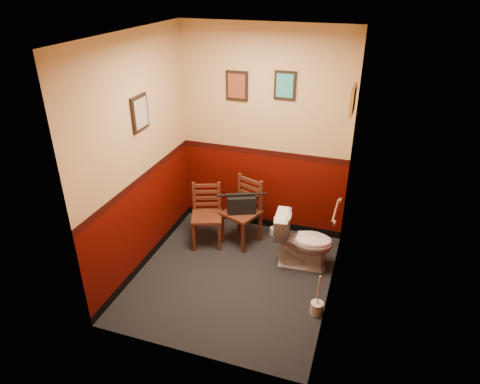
# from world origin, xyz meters

# --- Properties ---
(floor) EXTENTS (2.20, 2.40, 0.00)m
(floor) POSITION_xyz_m (0.00, 0.00, 0.00)
(floor) COLOR black
(floor) RESTS_ON ground
(ceiling) EXTENTS (2.20, 2.40, 0.00)m
(ceiling) POSITION_xyz_m (0.00, 0.00, 2.70)
(ceiling) COLOR silver
(ceiling) RESTS_ON ground
(wall_back) EXTENTS (2.20, 0.00, 2.70)m
(wall_back) POSITION_xyz_m (0.00, 1.20, 1.35)
(wall_back) COLOR #440702
(wall_back) RESTS_ON ground
(wall_front) EXTENTS (2.20, 0.00, 2.70)m
(wall_front) POSITION_xyz_m (0.00, -1.20, 1.35)
(wall_front) COLOR #440702
(wall_front) RESTS_ON ground
(wall_left) EXTENTS (0.00, 2.40, 2.70)m
(wall_left) POSITION_xyz_m (-1.10, 0.00, 1.35)
(wall_left) COLOR #440702
(wall_left) RESTS_ON ground
(wall_right) EXTENTS (0.00, 2.40, 2.70)m
(wall_right) POSITION_xyz_m (1.10, 0.00, 1.35)
(wall_right) COLOR #440702
(wall_right) RESTS_ON ground
(grab_bar) EXTENTS (0.05, 0.56, 0.06)m
(grab_bar) POSITION_xyz_m (1.07, 0.25, 0.95)
(grab_bar) COLOR silver
(grab_bar) RESTS_ON wall_right
(framed_print_back_a) EXTENTS (0.28, 0.04, 0.36)m
(framed_print_back_a) POSITION_xyz_m (-0.35, 1.18, 1.95)
(framed_print_back_a) COLOR black
(framed_print_back_a) RESTS_ON wall_back
(framed_print_back_b) EXTENTS (0.26, 0.04, 0.34)m
(framed_print_back_b) POSITION_xyz_m (0.25, 1.18, 2.00)
(framed_print_back_b) COLOR black
(framed_print_back_b) RESTS_ON wall_back
(framed_print_left) EXTENTS (0.04, 0.30, 0.38)m
(framed_print_left) POSITION_xyz_m (-1.08, 0.10, 1.85)
(framed_print_left) COLOR black
(framed_print_left) RESTS_ON wall_left
(framed_print_right) EXTENTS (0.04, 0.34, 0.28)m
(framed_print_right) POSITION_xyz_m (1.08, 0.60, 2.05)
(framed_print_right) COLOR olive
(framed_print_right) RESTS_ON wall_right
(toilet) EXTENTS (0.73, 0.44, 0.68)m
(toilet) POSITION_xyz_m (0.72, 0.48, 0.34)
(toilet) COLOR white
(toilet) RESTS_ON floor
(toilet_brush) EXTENTS (0.14, 0.14, 0.49)m
(toilet_brush) POSITION_xyz_m (1.03, -0.29, 0.08)
(toilet_brush) COLOR silver
(toilet_brush) RESTS_ON floor
(chair_left) EXTENTS (0.49, 0.49, 0.81)m
(chair_left) POSITION_xyz_m (-0.56, 0.58, 0.41)
(chair_left) COLOR #522618
(chair_left) RESTS_ON floor
(chair_right) EXTENTS (0.53, 0.53, 0.88)m
(chair_right) POSITION_xyz_m (-0.13, 0.76, 0.44)
(chair_right) COLOR #522618
(chair_right) RESTS_ON floor
(handbag) EXTENTS (0.40, 0.31, 0.26)m
(handbag) POSITION_xyz_m (-0.14, 0.73, 0.57)
(handbag) COLOR black
(handbag) RESTS_ON chair_right
(tp_stack) EXTENTS (0.22, 0.13, 0.28)m
(tp_stack) POSITION_xyz_m (0.28, 1.03, 0.12)
(tp_stack) COLOR silver
(tp_stack) RESTS_ON floor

